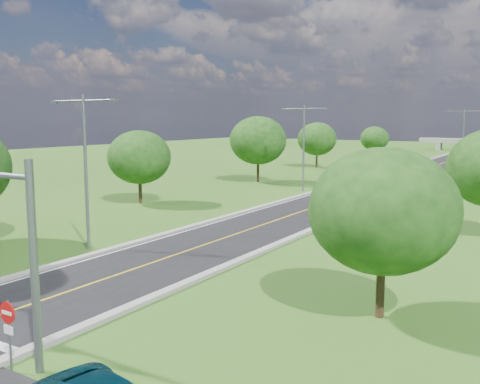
{
  "coord_description": "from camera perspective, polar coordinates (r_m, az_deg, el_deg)",
  "views": [
    {
      "loc": [
        20.5,
        -11.9,
        8.48
      ],
      "look_at": [
        -0.41,
        21.87,
        3.0
      ],
      "focal_mm": 40.0,
      "sensor_mm": 36.0,
      "label": 1
    }
  ],
  "objects": [
    {
      "name": "streetlight_near_left",
      "position": [
        35.77,
        -16.17,
        3.48
      ],
      "size": [
        5.9,
        0.25,
        10.0
      ],
      "color": "slate",
      "rests_on": "ground"
    },
    {
      "name": "road",
      "position": [
        80.99,
        16.93,
        1.53
      ],
      "size": [
        8.0,
        150.0,
        0.06
      ],
      "primitive_type": "cube",
      "color": "black",
      "rests_on": "ground"
    },
    {
      "name": "ground",
      "position": [
        75.24,
        15.75,
        1.09
      ],
      "size": [
        260.0,
        260.0,
        0.0
      ],
      "primitive_type": "plane",
      "color": "#325919",
      "rests_on": "ground"
    },
    {
      "name": "curb_right",
      "position": [
        80.02,
        19.87,
        1.38
      ],
      "size": [
        0.5,
        150.0,
        0.22
      ],
      "primitive_type": "cube",
      "color": "gray",
      "rests_on": "ground"
    },
    {
      "name": "bus_outbound",
      "position": [
        76.57,
        17.49,
        2.28
      ],
      "size": [
        3.94,
        10.75,
        2.93
      ],
      "primitive_type": "imported",
      "rotation": [
        0.0,
        0.0,
        3.29
      ],
      "color": "silver",
      "rests_on": "road"
    },
    {
      "name": "overpass",
      "position": [
        153.4,
        24.15,
        4.91
      ],
      "size": [
        30.0,
        3.0,
        3.2
      ],
      "color": "gray",
      "rests_on": "ground"
    },
    {
      "name": "streetlight_far_right",
      "position": [
        91.1,
        22.71,
        5.66
      ],
      "size": [
        5.9,
        0.25,
        10.0
      ],
      "color": "slate",
      "rests_on": "ground"
    },
    {
      "name": "bus_inbound",
      "position": [
        70.27,
        13.96,
        1.88
      ],
      "size": [
        3.7,
        10.14,
        2.76
      ],
      "primitive_type": "imported",
      "rotation": [
        0.0,
        0.0,
        -0.14
      ],
      "color": "white",
      "rests_on": "road"
    },
    {
      "name": "tree_le",
      "position": [
        115.41,
        14.16,
        5.56
      ],
      "size": [
        5.88,
        5.88,
        6.84
      ],
      "color": "black",
      "rests_on": "ground"
    },
    {
      "name": "streetlight_mid_left",
      "position": [
        62.82,
        6.82,
        5.49
      ],
      "size": [
        5.9,
        0.25,
        10.0
      ],
      "color": "slate",
      "rests_on": "ground"
    },
    {
      "name": "tree_lc",
      "position": [
        71.42,
        1.94,
        5.52
      ],
      "size": [
        7.56,
        7.56,
        8.79
      ],
      "color": "black",
      "rests_on": "ground"
    },
    {
      "name": "curb_left",
      "position": [
        82.16,
        14.07,
        1.77
      ],
      "size": [
        0.5,
        150.0,
        0.22
      ],
      "primitive_type": "cube",
      "color": "gray",
      "rests_on": "ground"
    },
    {
      "name": "tree_ra",
      "position": [
        23.16,
        15.03,
        -1.95
      ],
      "size": [
        6.3,
        6.3,
        7.33
      ],
      "color": "black",
      "rests_on": "ground"
    },
    {
      "name": "tree_ld",
      "position": [
        93.79,
        8.22,
        5.62
      ],
      "size": [
        6.72,
        6.72,
        7.82
      ],
      "color": "black",
      "rests_on": "ground"
    },
    {
      "name": "tree_lb",
      "position": [
        54.21,
        -10.68,
        3.66
      ],
      "size": [
        6.3,
        6.3,
        7.33
      ],
      "color": "black",
      "rests_on": "ground"
    },
    {
      "name": "do_not_enter_right",
      "position": [
        19.82,
        -23.49,
        -12.6
      ],
      "size": [
        0.76,
        0.11,
        2.5
      ],
      "color": "slate",
      "rests_on": "ground"
    },
    {
      "name": "speed_limit_sign",
      "position": [
        52.63,
        14.59,
        0.09
      ],
      "size": [
        0.55,
        0.09,
        2.4
      ],
      "color": "slate",
      "rests_on": "ground"
    }
  ]
}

